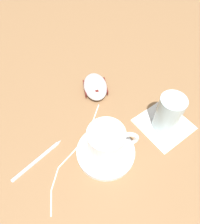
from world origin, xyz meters
TOP-DOWN VIEW (x-y plane):
  - ground_plane at (0.00, 0.00)m, footprint 3.00×3.00m
  - saucer at (-0.07, 0.01)m, footprint 0.14×0.14m
  - coffee_cup at (-0.07, 0.01)m, footprint 0.09×0.11m
  - computer_mouse at (0.10, 0.13)m, footprint 0.12×0.12m
  - mouse_cable at (-0.10, 0.08)m, footprint 0.30×0.04m
  - napkin_under_glass at (0.07, -0.09)m, footprint 0.17×0.17m
  - drinking_glass at (0.07, -0.09)m, footprint 0.06×0.06m
  - pen at (-0.16, 0.15)m, footprint 0.14×0.05m

SIDE VIEW (x-z plane):
  - ground_plane at x=0.00m, z-range 0.00..0.00m
  - napkin_under_glass at x=0.07m, z-range 0.00..0.00m
  - mouse_cable at x=-0.10m, z-range 0.00..0.00m
  - pen at x=-0.16m, z-range 0.00..0.01m
  - saucer at x=-0.07m, z-range 0.00..0.01m
  - computer_mouse at x=0.10m, z-range 0.00..0.03m
  - coffee_cup at x=-0.07m, z-range 0.01..0.09m
  - drinking_glass at x=0.07m, z-range 0.00..0.10m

